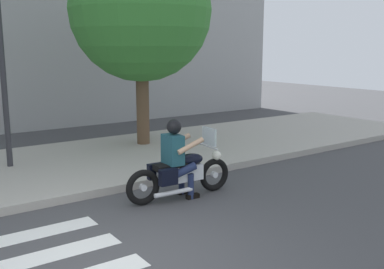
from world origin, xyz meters
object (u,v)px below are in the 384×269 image
Objects in this scene: motorcycle at (181,173)px; rider at (177,153)px; tree_near_rack at (141,10)px; street_lamp at (1,53)px.

motorcycle is 0.37m from rider.
rider is at bearing 174.40° from motorcycle.
tree_near_rack is (1.45, 3.85, 2.74)m from rider.
motorcycle is 1.47× the size of rider.
tree_near_rack is (3.48, 0.40, 1.04)m from street_lamp.
motorcycle is 0.51× the size of street_lamp.
tree_near_rack is at bearing 70.34° from motorcycle.
street_lamp is (-2.10, 3.45, 2.07)m from motorcycle.
street_lamp is 0.77× the size of tree_near_rack.
rider reaches higher than motorcycle.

